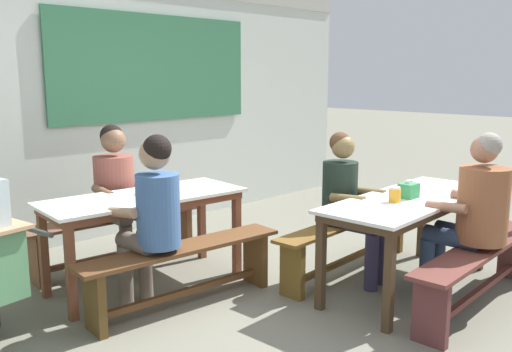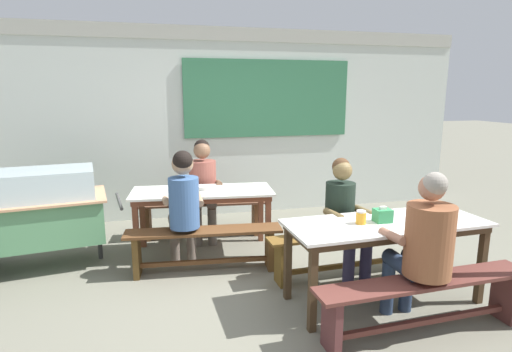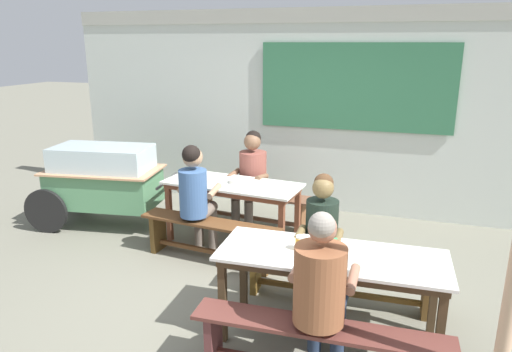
# 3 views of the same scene
# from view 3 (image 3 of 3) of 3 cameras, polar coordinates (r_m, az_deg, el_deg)

# --- Properties ---
(ground_plane) EXTENTS (40.00, 40.00, 0.00)m
(ground_plane) POSITION_cam_3_polar(r_m,az_deg,el_deg) (4.59, -0.68, -14.96)
(ground_plane) COLOR slate
(backdrop_wall) EXTENTS (7.42, 0.23, 2.80)m
(backdrop_wall) POSITION_cam_3_polar(r_m,az_deg,el_deg) (6.70, 7.32, 8.22)
(backdrop_wall) COLOR silver
(backdrop_wall) RESTS_ON ground_plane
(dining_table_far) EXTENTS (1.68, 0.81, 0.76)m
(dining_table_far) POSITION_cam_3_polar(r_m,az_deg,el_deg) (5.59, -2.88, -1.60)
(dining_table_far) COLOR white
(dining_table_far) RESTS_ON ground_plane
(dining_table_near) EXTENTS (1.82, 0.74, 0.76)m
(dining_table_near) POSITION_cam_3_polar(r_m,az_deg,el_deg) (3.82, 9.10, -10.36)
(dining_table_near) COLOR silver
(dining_table_near) RESTS_ON ground_plane
(bench_far_back) EXTENTS (1.67, 0.48, 0.47)m
(bench_far_back) POSITION_cam_3_polar(r_m,az_deg,el_deg) (6.19, -0.48, -3.35)
(bench_far_back) COLOR brown
(bench_far_back) RESTS_ON ground_plane
(bench_far_front) EXTENTS (1.65, 0.45, 0.47)m
(bench_far_front) POSITION_cam_3_polar(r_m,az_deg,el_deg) (5.25, -5.62, -7.02)
(bench_far_front) COLOR brown
(bench_far_front) RESTS_ON ground_plane
(bench_near_back) EXTENTS (1.82, 0.32, 0.47)m
(bench_near_back) POSITION_cam_3_polar(r_m,az_deg,el_deg) (4.49, 9.84, -11.43)
(bench_near_back) COLOR brown
(bench_near_back) RESTS_ON ground_plane
(bench_near_front) EXTENTS (1.83, 0.35, 0.47)m
(bench_near_front) POSITION_cam_3_polar(r_m,az_deg,el_deg) (3.52, 7.59, -19.57)
(bench_near_front) COLOR brown
(bench_near_front) RESTS_ON ground_plane
(food_cart) EXTENTS (1.90, 1.04, 1.07)m
(food_cart) POSITION_cam_3_polar(r_m,az_deg,el_deg) (6.45, -18.17, -0.24)
(food_cart) COLOR #538B5E
(food_cart) RESTS_ON ground_plane
(person_near_front) EXTENTS (0.47, 0.60, 1.31)m
(person_near_front) POSITION_cam_3_polar(r_m,az_deg,el_deg) (3.36, 7.93, -13.06)
(person_near_front) COLOR #283752
(person_near_front) RESTS_ON ground_plane
(person_right_near_table) EXTENTS (0.42, 0.58, 1.24)m
(person_right_near_table) POSITION_cam_3_polar(r_m,az_deg,el_deg) (4.26, 7.81, -7.13)
(person_right_near_table) COLOR #312D4A
(person_right_near_table) RESTS_ON ground_plane
(person_left_back_turned) EXTENTS (0.42, 0.52, 1.31)m
(person_left_back_turned) POSITION_cam_3_polar(r_m,az_deg,el_deg) (5.24, -7.34, -2.00)
(person_left_back_turned) COLOR #6B5E53
(person_left_back_turned) RESTS_ON ground_plane
(person_center_facing) EXTENTS (0.48, 0.58, 1.28)m
(person_center_facing) POSITION_cam_3_polar(r_m,az_deg,el_deg) (6.00, -0.61, 0.30)
(person_center_facing) COLOR #6D655C
(person_center_facing) RESTS_ON ground_plane
(tissue_box) EXTENTS (0.14, 0.12, 0.14)m
(tissue_box) POSITION_cam_3_polar(r_m,az_deg,el_deg) (3.77, 8.58, -8.41)
(tissue_box) COLOR #318E54
(tissue_box) RESTS_ON dining_table_near
(condiment_jar) EXTENTS (0.09, 0.09, 0.12)m
(condiment_jar) POSITION_cam_3_polar(r_m,az_deg,el_deg) (3.81, 5.45, -8.09)
(condiment_jar) COLOR orange
(condiment_jar) RESTS_ON dining_table_near
(soup_bowl) EXTENTS (0.18, 0.18, 0.04)m
(soup_bowl) POSITION_cam_3_polar(r_m,az_deg,el_deg) (5.56, -2.37, -0.60)
(soup_bowl) COLOR silver
(soup_bowl) RESTS_ON dining_table_far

